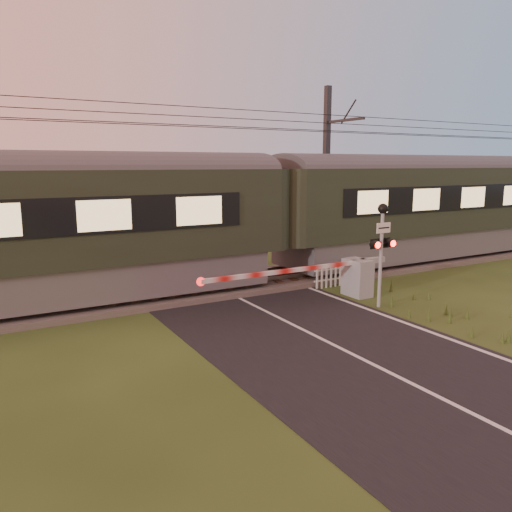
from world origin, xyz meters
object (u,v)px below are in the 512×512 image
train (270,215)px  crossing_signal (382,237)px  picket_fence (342,274)px  catenary_mast (327,172)px  boom_gate (351,276)px

train → crossing_signal: bearing=-76.4°
picket_fence → train: bearing=134.9°
picket_fence → catenary_mast: bearing=60.1°
crossing_signal → picket_fence: bearing=73.9°
train → crossing_signal: train is taller
boom_gate → catenary_mast: bearing=60.3°
catenary_mast → boom_gate: bearing=-119.7°
boom_gate → train: bearing=109.4°
train → catenary_mast: (4.26, 2.23, 1.47)m
crossing_signal → picket_fence: 3.30m
train → picket_fence: (1.88, -1.89, -2.03)m
picket_fence → catenary_mast: size_ratio=0.32×
boom_gate → catenary_mast: 7.08m
picket_fence → catenary_mast: 5.91m
boom_gate → picket_fence: boom_gate is taller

